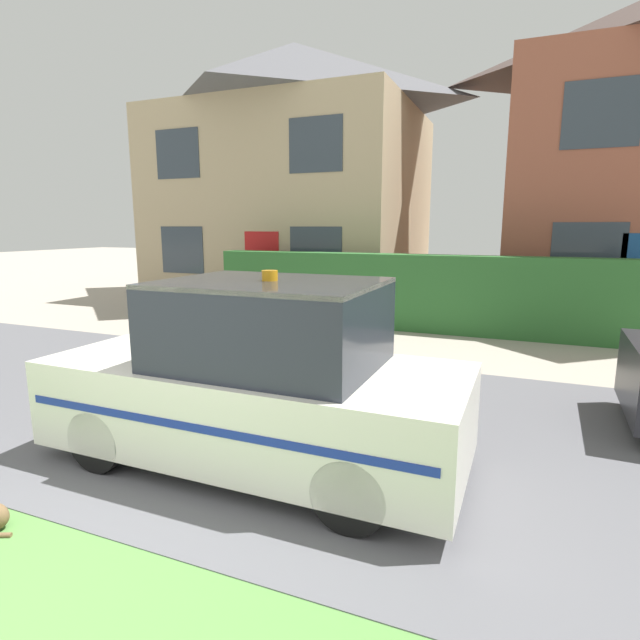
% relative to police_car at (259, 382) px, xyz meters
% --- Properties ---
extents(road_strip, '(28.00, 5.30, 0.01)m').
position_rel_police_car_xyz_m(road_strip, '(-0.42, 1.16, -0.80)').
color(road_strip, '#5B5B60').
rests_on(road_strip, ground).
extents(garden_hedge, '(9.10, 0.55, 1.64)m').
position_rel_police_car_xyz_m(garden_hedge, '(-0.06, 6.76, 0.01)').
color(garden_hedge, '#2D662D').
rests_on(garden_hedge, ground).
extents(police_car, '(3.95, 1.65, 1.84)m').
position_rel_police_car_xyz_m(police_car, '(0.00, 0.00, 0.00)').
color(police_car, black).
rests_on(police_car, road_strip).
extents(house_left, '(7.78, 6.62, 7.68)m').
position_rel_police_car_xyz_m(house_left, '(-4.71, 10.85, 3.11)').
color(house_left, tan).
rests_on(house_left, ground).
extents(wheelie_bin, '(0.69, 0.69, 1.14)m').
position_rel_police_car_xyz_m(wheelie_bin, '(-3.66, 4.95, -0.23)').
color(wheelie_bin, black).
rests_on(wheelie_bin, ground).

